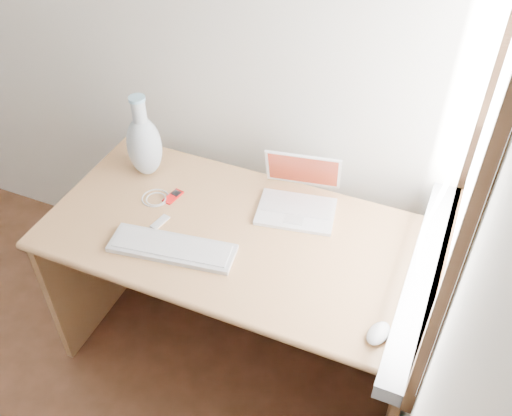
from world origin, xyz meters
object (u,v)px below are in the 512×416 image
at_px(desk, 248,257).
at_px(laptop, 300,198).
at_px(external_keyboard, 172,248).
at_px(vase, 144,144).

xyz_separation_m(desk, laptop, (0.16, 0.14, 0.26)).
relative_size(desk, external_keyboard, 3.06).
bearing_deg(external_keyboard, desk, 47.10).
xyz_separation_m(laptop, vase, (-0.64, -0.04, 0.10)).
bearing_deg(desk, external_keyboard, -124.42).
distance_m(desk, vase, 0.60).
height_order(desk, external_keyboard, external_keyboard).
bearing_deg(vase, laptop, 3.86).
height_order(laptop, external_keyboard, laptop).
xyz_separation_m(desk, vase, (-0.48, 0.09, 0.36)).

